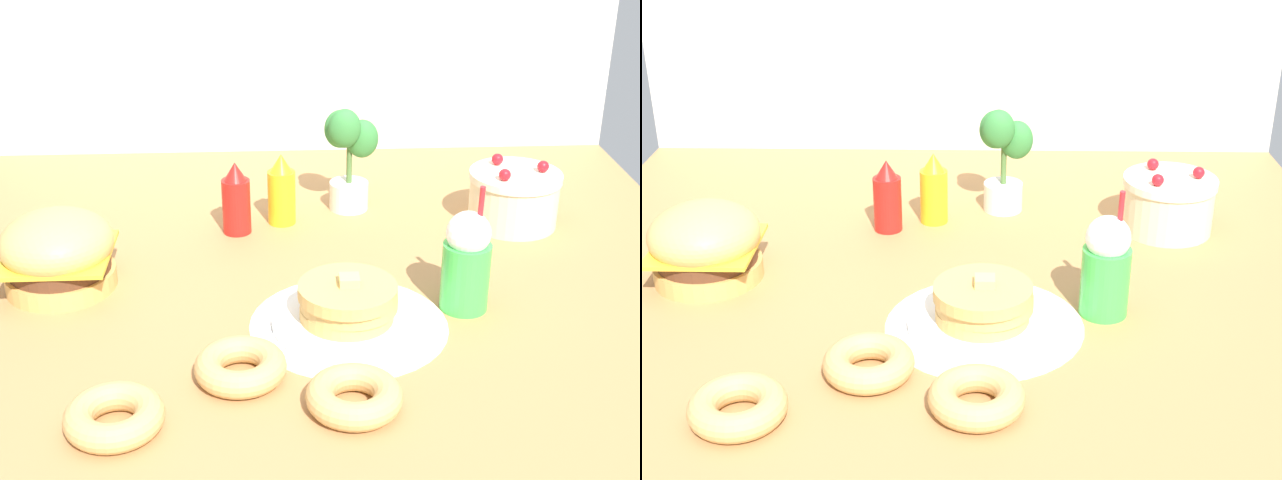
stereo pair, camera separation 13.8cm
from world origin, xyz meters
The scene contains 13 objects.
ground_plane centered at (0.00, 0.00, -0.01)m, with size 2.01×2.10×0.02m, color #B27F4C.
back_wall centered at (0.00, 1.04, 0.46)m, with size 2.01×0.04×0.92m.
doily_mat centered at (0.07, -0.09, 0.00)m, with size 0.43×0.43×0.00m, color white.
burger centered at (-0.58, 0.12, 0.09)m, with size 0.26×0.26×0.19m.
pancake_stack centered at (0.07, -0.09, 0.05)m, with size 0.33×0.33×0.12m.
layer_cake centered at (0.56, 0.42, 0.08)m, with size 0.24×0.24×0.18m.
ketchup_bottle centered at (-0.18, 0.40, 0.09)m, with size 0.07×0.07×0.20m.
mustard_bottle centered at (-0.06, 0.46, 0.09)m, with size 0.07×0.07×0.20m.
cream_soda_cup centered at (0.34, -0.02, 0.12)m, with size 0.11×0.11×0.29m.
donut_pink_glaze centered at (-0.38, -0.43, 0.03)m, with size 0.18×0.18×0.05m.
donut_chocolate centered at (-0.15, -0.28, 0.03)m, with size 0.18×0.18×0.05m.
donut_vanilla centered at (0.06, -0.39, 0.03)m, with size 0.18×0.18×0.05m.
potted_plant centered at (0.12, 0.54, 0.16)m, with size 0.15×0.11×0.30m.
Camera 1 is at (-0.08, -1.75, 1.00)m, focal length 50.12 mm.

